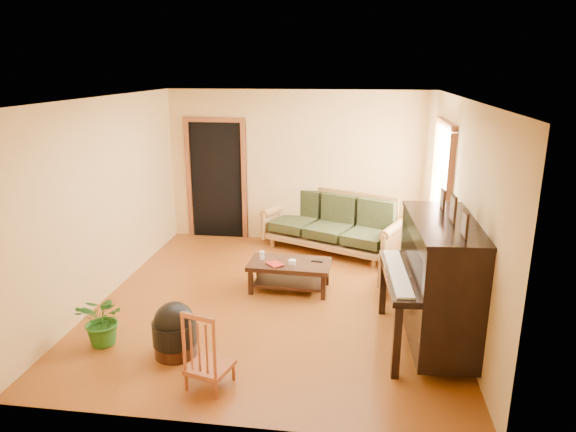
# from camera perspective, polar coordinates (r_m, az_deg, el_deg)

# --- Properties ---
(floor) EXTENTS (5.00, 5.00, 0.00)m
(floor) POSITION_cam_1_polar(r_m,az_deg,el_deg) (6.87, -1.36, -9.27)
(floor) COLOR #632E0D
(floor) RESTS_ON ground
(doorway) EXTENTS (1.08, 0.16, 2.05)m
(doorway) POSITION_cam_1_polar(r_m,az_deg,el_deg) (9.15, -7.95, 3.90)
(doorway) COLOR black
(doorway) RESTS_ON floor
(window) EXTENTS (0.12, 1.36, 1.46)m
(window) POSITION_cam_1_polar(r_m,az_deg,el_deg) (7.66, 16.79, 4.58)
(window) COLOR white
(window) RESTS_ON right_wall
(sofa) EXTENTS (2.43, 1.77, 0.96)m
(sofa) POSITION_cam_1_polar(r_m,az_deg,el_deg) (8.48, 4.72, -0.79)
(sofa) COLOR olive
(sofa) RESTS_ON floor
(coffee_table) EXTENTS (1.12, 0.64, 0.40)m
(coffee_table) POSITION_cam_1_polar(r_m,az_deg,el_deg) (7.08, 0.18, -6.67)
(coffee_table) COLOR black
(coffee_table) RESTS_ON floor
(armchair) EXTENTS (1.17, 1.20, 0.92)m
(armchair) POSITION_cam_1_polar(r_m,az_deg,el_deg) (7.20, 13.95, -4.57)
(armchair) COLOR olive
(armchair) RESTS_ON floor
(piano) EXTENTS (1.04, 1.66, 1.43)m
(piano) POSITION_cam_1_polar(r_m,az_deg,el_deg) (5.79, 16.61, -7.30)
(piano) COLOR black
(piano) RESTS_ON floor
(footstool) EXTENTS (0.52, 0.52, 0.45)m
(footstool) POSITION_cam_1_polar(r_m,az_deg,el_deg) (5.70, -12.46, -12.85)
(footstool) COLOR black
(footstool) RESTS_ON floor
(red_chair) EXTENTS (0.48, 0.51, 0.82)m
(red_chair) POSITION_cam_1_polar(r_m,az_deg,el_deg) (5.06, -8.79, -14.23)
(red_chair) COLOR brown
(red_chair) RESTS_ON floor
(leaning_frame) EXTENTS (0.45, 0.18, 0.58)m
(leaning_frame) POSITION_cam_1_polar(r_m,az_deg,el_deg) (8.89, 11.31, -1.53)
(leaning_frame) COLOR #B38C3B
(leaning_frame) RESTS_ON floor
(ceramic_crock) EXTENTS (0.21, 0.21, 0.23)m
(ceramic_crock) POSITION_cam_1_polar(r_m,az_deg,el_deg) (8.87, 13.29, -2.89)
(ceramic_crock) COLOR #2E448B
(ceramic_crock) RESTS_ON floor
(potted_plant) EXTENTS (0.59, 0.53, 0.60)m
(potted_plant) POSITION_cam_1_polar(r_m,az_deg,el_deg) (6.07, -19.78, -10.78)
(potted_plant) COLOR #215A19
(potted_plant) RESTS_ON floor
(book) EXTENTS (0.28, 0.28, 0.02)m
(book) POSITION_cam_1_polar(r_m,az_deg,el_deg) (6.87, -2.07, -5.53)
(book) COLOR maroon
(book) RESTS_ON coffee_table
(candle) EXTENTS (0.08, 0.08, 0.11)m
(candle) POSITION_cam_1_polar(r_m,az_deg,el_deg) (7.10, -2.90, -4.39)
(candle) COLOR silver
(candle) RESTS_ON coffee_table
(glass_jar) EXTENTS (0.13, 0.13, 0.07)m
(glass_jar) POSITION_cam_1_polar(r_m,az_deg,el_deg) (6.92, 0.47, -5.16)
(glass_jar) COLOR white
(glass_jar) RESTS_ON coffee_table
(remote) EXTENTS (0.16, 0.06, 0.02)m
(remote) POSITION_cam_1_polar(r_m,az_deg,el_deg) (7.03, 3.25, -5.05)
(remote) COLOR black
(remote) RESTS_ON coffee_table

